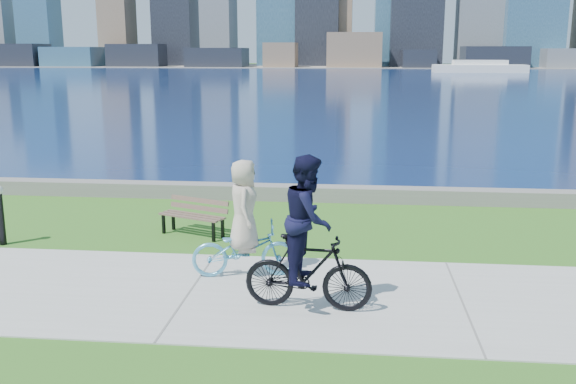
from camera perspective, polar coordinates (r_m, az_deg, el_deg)
name	(u,v)px	position (r m, az deg, el deg)	size (l,w,h in m)	color
ground	(190,292)	(9.85, -8.70, -8.82)	(320.00, 320.00, 0.00)	#2B6119
concrete_path	(190,292)	(9.84, -8.70, -8.76)	(80.00, 3.50, 0.02)	#AAABA6
seawall	(254,192)	(15.62, -3.03, 0.02)	(90.00, 0.50, 0.35)	slate
bay_water	(337,79)	(80.97, 4.35, 10.02)	(320.00, 131.00, 0.01)	#0B1F4B
far_shore	(345,66)	(138.92, 5.09, 11.09)	(320.00, 30.00, 0.12)	gray
ferry_far	(479,67)	(105.63, 16.65, 10.56)	(14.13, 4.04, 1.92)	white
park_bench	(195,213)	(12.67, -8.30, -1.89)	(1.44, 0.95, 0.70)	black
bollard_lamp	(0,211)	(12.99, -24.22, -1.55)	(0.18, 0.18, 1.13)	black
cyclist_woman	(244,234)	(10.17, -3.92, -3.71)	(0.86, 1.74, 1.89)	#58AFD6
cyclist_man	(308,246)	(8.81, 1.81, -4.80)	(0.72, 1.81, 2.18)	black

